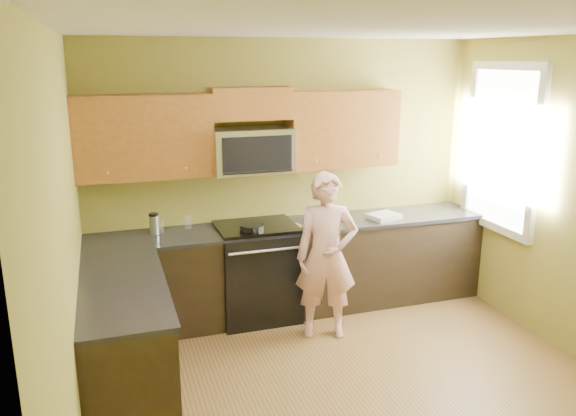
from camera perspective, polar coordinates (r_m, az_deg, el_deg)
name	(u,v)px	position (r m, az deg, el deg)	size (l,w,h in m)	color
floor	(366,400)	(4.61, 7.79, -18.48)	(4.00, 4.00, 0.00)	brown
ceiling	(381,28)	(3.86, 9.25, 17.28)	(4.00, 4.00, 0.00)	white
wall_back	(285,175)	(5.83, -0.26, 3.27)	(4.00, 4.00, 0.00)	olive
wall_left	(68,261)	(3.65, -21.12, -4.99)	(4.00, 4.00, 0.00)	olive
cabinet_back_run	(295,269)	(5.82, 0.66, -6.12)	(4.00, 0.60, 0.88)	black
cabinet_left_run	(126,345)	(4.55, -15.83, -13.03)	(0.60, 1.60, 0.88)	black
countertop_back	(295,226)	(5.66, 0.70, -1.81)	(4.00, 0.62, 0.04)	black
countertop_left	(123,288)	(4.36, -16.13, -7.65)	(0.62, 1.60, 0.04)	black
stove	(257,271)	(5.67, -3.11, -6.32)	(0.76, 0.65, 0.95)	black
microwave	(252,172)	(5.52, -3.59, 3.62)	(0.76, 0.40, 0.42)	silver
upper_cab_left	(146,178)	(5.40, -13.93, 2.95)	(1.22, 0.33, 0.75)	#8F5921
upper_cab_right	(341,166)	(5.85, 5.29, 4.23)	(1.12, 0.33, 0.75)	#8F5921
upper_cab_over_mw	(250,103)	(5.46, -3.80, 10.39)	(0.76, 0.33, 0.30)	#8F5921
window	(502,149)	(6.02, 20.57, 5.57)	(0.06, 1.06, 1.66)	white
woman	(327,256)	(5.21, 3.86, -4.81)	(0.56, 0.37, 1.54)	#F9827C
frying_pan	(252,229)	(5.39, -3.62, -2.13)	(0.23, 0.41, 0.05)	black
butter_tub	(331,226)	(5.59, 4.35, -1.84)	(0.11, 0.11, 0.08)	#FBFF43
toast_slice	(295,226)	(5.57, 0.69, -1.77)	(0.11, 0.11, 0.01)	#B27F47
napkin_a	(309,227)	(5.45, 2.13, -1.93)	(0.11, 0.12, 0.06)	silver
napkin_b	(312,220)	(5.68, 2.46, -1.19)	(0.12, 0.13, 0.07)	silver
dish_towel	(384,216)	(5.91, 9.53, -0.82)	(0.30, 0.24, 0.05)	white
travel_mug	(155,234)	(5.49, -13.13, -2.54)	(0.09, 0.09, 0.20)	silver
glass_a	(160,226)	(5.53, -12.65, -1.72)	(0.07, 0.07, 0.12)	silver
glass_b	(188,222)	(5.58, -9.92, -1.41)	(0.07, 0.07, 0.12)	silver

